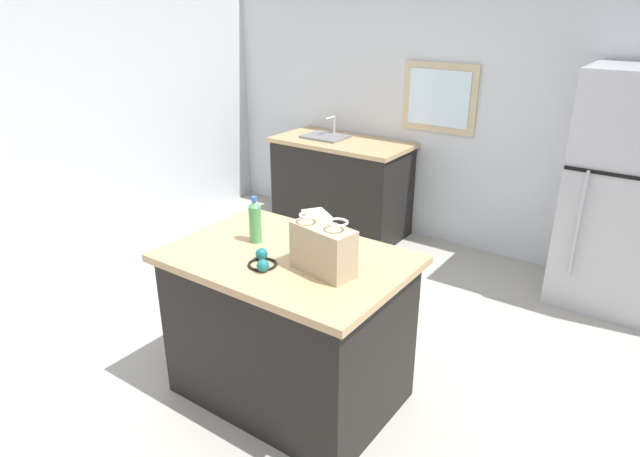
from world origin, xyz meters
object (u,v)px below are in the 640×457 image
at_px(bottle, 255,222).
at_px(kitchen_island, 289,327).
at_px(ear_defenders, 262,261).
at_px(shopping_bag, 323,249).
at_px(small_box, 317,226).
at_px(refrigerator, 624,193).

bearing_deg(bottle, kitchen_island, -9.32).
bearing_deg(ear_defenders, shopping_bag, 22.54).
bearing_deg(small_box, bottle, -138.10).
bearing_deg(shopping_bag, ear_defenders, -157.46).
height_order(refrigerator, shopping_bag, refrigerator).
relative_size(refrigerator, small_box, 10.43).
height_order(shopping_bag, small_box, shopping_bag).
xyz_separation_m(kitchen_island, refrigerator, (1.27, 2.22, 0.41)).
bearing_deg(shopping_bag, small_box, 130.11).
xyz_separation_m(refrigerator, shopping_bag, (-1.01, -2.26, 0.15)).
relative_size(small_box, bottle, 0.63).
xyz_separation_m(kitchen_island, bottle, (-0.25, 0.04, 0.56)).
distance_m(refrigerator, shopping_bag, 2.48).
bearing_deg(bottle, small_box, 41.90).
bearing_deg(refrigerator, bottle, -125.02).
distance_m(small_box, bottle, 0.34).
relative_size(refrigerator, bottle, 6.57).
bearing_deg(refrigerator, ear_defenders, -118.58).
distance_m(small_box, ear_defenders, 0.44).
height_order(kitchen_island, ear_defenders, ear_defenders).
xyz_separation_m(small_box, ear_defenders, (-0.03, -0.43, -0.05)).
bearing_deg(kitchen_island, refrigerator, 60.13).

